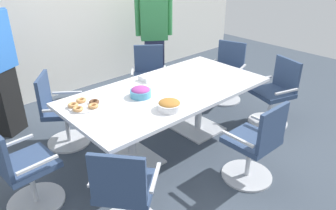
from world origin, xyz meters
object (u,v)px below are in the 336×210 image
(person_standing_1, at_px, (154,34))
(snack_bowl_pretzels, at_px, (169,105))
(office_chair_4, at_px, (23,171))
(office_chair_5, at_px, (125,195))
(napkin_pile, at_px, (148,78))
(office_chair_3, at_px, (61,114))
(office_chair_1, at_px, (227,75))
(donut_platter, at_px, (84,105))
(conference_table, at_px, (168,99))
(office_chair_6, at_px, (255,147))
(snack_bowl_candy_mix, at_px, (141,92))
(office_chair_0, at_px, (275,96))
(office_chair_2, at_px, (149,80))

(person_standing_1, relative_size, snack_bowl_pretzels, 7.05)
(office_chair_4, height_order, office_chair_5, same)
(office_chair_4, distance_m, napkin_pile, 1.76)
(office_chair_3, height_order, office_chair_4, same)
(office_chair_3, height_order, office_chair_5, same)
(office_chair_1, xyz_separation_m, donut_platter, (-2.54, -0.12, 0.36))
(conference_table, height_order, snack_bowl_pretzels, snack_bowl_pretzels)
(conference_table, distance_m, office_chair_6, 1.14)
(snack_bowl_candy_mix, bearing_deg, person_standing_1, 45.69)
(office_chair_0, distance_m, office_chair_4, 3.22)
(office_chair_5, xyz_separation_m, donut_platter, (0.25, 1.05, 0.36))
(donut_platter, bearing_deg, snack_bowl_candy_mix, -18.43)
(office_chair_2, bearing_deg, office_chair_5, 84.65)
(office_chair_0, xyz_separation_m, office_chair_6, (-1.25, -0.53, 0.00))
(snack_bowl_pretzels, bearing_deg, office_chair_6, -53.19)
(person_standing_1, distance_m, snack_bowl_pretzels, 2.41)
(office_chair_3, relative_size, person_standing_1, 0.51)
(snack_bowl_pretzels, bearing_deg, office_chair_5, -154.90)
(office_chair_5, distance_m, napkin_pile, 1.71)
(person_standing_1, relative_size, donut_platter, 5.50)
(office_chair_2, relative_size, napkin_pile, 5.36)
(snack_bowl_candy_mix, height_order, napkin_pile, snack_bowl_candy_mix)
(office_chair_4, distance_m, person_standing_1, 3.19)
(office_chair_0, bearing_deg, office_chair_6, 130.02)
(office_chair_4, bearing_deg, office_chair_5, 26.35)
(conference_table, height_order, office_chair_3, office_chair_3)
(snack_bowl_pretzels, distance_m, napkin_pile, 0.83)
(office_chair_3, bearing_deg, office_chair_0, 95.59)
(office_chair_1, distance_m, person_standing_1, 1.38)
(office_chair_3, distance_m, napkin_pile, 1.15)
(conference_table, xyz_separation_m, donut_platter, (-0.94, 0.26, 0.14))
(office_chair_0, height_order, donut_platter, office_chair_0)
(conference_table, bearing_deg, snack_bowl_candy_mix, 169.80)
(office_chair_4, relative_size, snack_bowl_pretzels, 3.63)
(office_chair_3, relative_size, snack_bowl_pretzels, 3.63)
(conference_table, relative_size, snack_bowl_pretzels, 9.57)
(office_chair_2, bearing_deg, snack_bowl_pretzels, 96.46)
(office_chair_4, bearing_deg, office_chair_6, 54.64)
(office_chair_0, height_order, office_chair_6, same)
(office_chair_0, xyz_separation_m, office_chair_4, (-3.16, 0.66, 0.00))
(office_chair_1, distance_m, office_chair_2, 1.23)
(office_chair_3, height_order, donut_platter, office_chair_3)
(conference_table, xyz_separation_m, office_chair_6, (0.21, -1.10, -0.22))
(person_standing_1, xyz_separation_m, napkin_pile, (-1.10, -1.17, -0.14))
(office_chair_6, xyz_separation_m, snack_bowl_pretzels, (-0.53, 0.71, 0.40))
(conference_table, relative_size, office_chair_5, 2.64)
(napkin_pile, bearing_deg, conference_table, -90.90)
(person_standing_1, bearing_deg, office_chair_1, 147.99)
(person_standing_1, bearing_deg, office_chair_2, 78.39)
(snack_bowl_candy_mix, xyz_separation_m, napkin_pile, (0.36, 0.32, -0.03))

